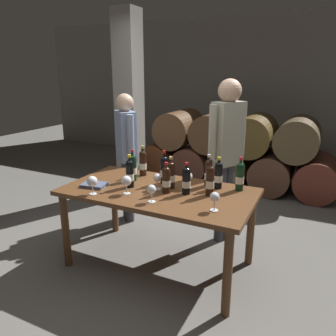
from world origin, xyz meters
name	(u,v)px	position (x,y,z in m)	size (l,w,h in m)	color
ground_plane	(159,264)	(0.00, 0.00, 0.00)	(14.00, 14.00, 0.00)	#66635E
cellar_back_wall	(257,91)	(0.00, 4.20, 1.40)	(10.00, 0.24, 2.80)	gray
barrel_stack	(233,152)	(0.00, 2.60, 0.54)	(3.12, 0.90, 1.15)	brown
stone_pillar	(129,106)	(-1.30, 1.60, 1.30)	(0.32, 0.32, 2.60)	gray
dining_table	(158,199)	(0.00, 0.00, 0.67)	(1.70, 0.90, 0.76)	brown
wine_bottle_0	(218,175)	(0.47, 0.28, 0.89)	(0.07, 0.07, 0.29)	black
wine_bottle_1	(171,175)	(0.08, 0.09, 0.89)	(0.07, 0.07, 0.30)	black
wine_bottle_2	(166,179)	(0.10, -0.03, 0.88)	(0.07, 0.07, 0.28)	black
wine_bottle_3	(133,167)	(-0.34, 0.13, 0.89)	(0.07, 0.07, 0.31)	black
wine_bottle_4	(186,180)	(0.26, 0.02, 0.88)	(0.07, 0.07, 0.28)	black
wine_bottle_5	(210,180)	(0.46, 0.07, 0.90)	(0.07, 0.07, 0.32)	black
wine_bottle_6	(208,172)	(0.37, 0.30, 0.89)	(0.07, 0.07, 0.30)	black
wine_bottle_7	(143,163)	(-0.34, 0.31, 0.89)	(0.07, 0.07, 0.31)	black
wine_bottle_8	(130,173)	(-0.27, -0.05, 0.89)	(0.07, 0.07, 0.31)	black
wine_bottle_9	(240,176)	(0.66, 0.31, 0.89)	(0.07, 0.07, 0.30)	black
wine_bottle_10	(164,169)	(-0.03, 0.19, 0.90)	(0.07, 0.07, 0.32)	black
wine_glass_0	(92,182)	(-0.46, -0.35, 0.88)	(0.09, 0.09, 0.16)	white
wine_glass_1	(152,190)	(0.08, -0.28, 0.86)	(0.07, 0.07, 0.15)	white
wine_glass_2	(215,198)	(0.59, -0.22, 0.87)	(0.08, 0.08, 0.15)	white
wine_glass_3	(126,181)	(-0.20, -0.21, 0.87)	(0.09, 0.09, 0.16)	white
wine_glass_4	(157,178)	(-0.01, 0.01, 0.86)	(0.07, 0.07, 0.15)	white
wine_glass_5	(188,177)	(0.22, 0.15, 0.87)	(0.08, 0.08, 0.16)	white
tasting_notebook	(94,185)	(-0.58, -0.18, 0.77)	(0.22, 0.16, 0.03)	#4C5670
sommelier_presenting	(227,147)	(0.40, 0.75, 1.04)	(0.31, 0.45, 1.72)	#383842
taster_seated_left	(126,147)	(-0.80, 0.72, 0.92)	(0.39, 0.36, 1.54)	#383842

